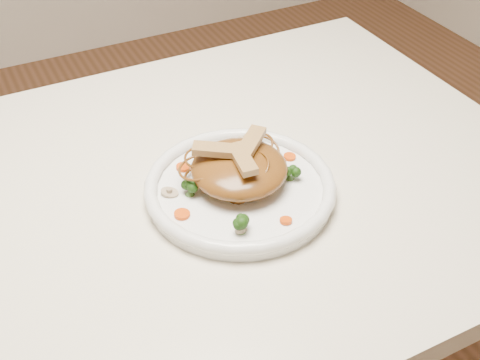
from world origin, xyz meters
name	(u,v)px	position (x,y,z in m)	size (l,w,h in m)	color
table	(173,239)	(0.00, 0.00, 0.65)	(1.20, 0.80, 0.75)	beige
plate	(240,191)	(0.09, -0.06, 0.76)	(0.28, 0.28, 0.02)	white
noodle_mound	(239,168)	(0.10, -0.04, 0.79)	(0.14, 0.14, 0.05)	brown
chicken_a	(251,143)	(0.12, -0.03, 0.82)	(0.07, 0.02, 0.01)	tan
chicken_b	(218,150)	(0.07, -0.03, 0.82)	(0.08, 0.02, 0.01)	tan
chicken_c	(242,159)	(0.09, -0.06, 0.82)	(0.07, 0.02, 0.01)	tan
broccoli_0	(262,150)	(0.16, -0.01, 0.78)	(0.03, 0.03, 0.03)	#1C410D
broccoli_1	(189,187)	(0.02, -0.04, 0.78)	(0.03, 0.03, 0.03)	#1C410D
broccoli_2	(241,224)	(0.05, -0.14, 0.78)	(0.03, 0.03, 0.03)	#1C410D
broccoli_3	(290,171)	(0.17, -0.07, 0.78)	(0.02, 0.02, 0.03)	#1C410D
carrot_0	(241,146)	(0.14, 0.03, 0.77)	(0.02, 0.02, 0.01)	#D84E07
carrot_1	(182,214)	(-0.01, -0.07, 0.77)	(0.02, 0.02, 0.01)	#D84E07
carrot_2	(290,157)	(0.20, -0.03, 0.77)	(0.02, 0.02, 0.01)	#D84E07
carrot_3	(183,167)	(0.04, 0.02, 0.77)	(0.02, 0.02, 0.01)	#D84E07
carrot_4	(286,220)	(0.12, -0.15, 0.77)	(0.02, 0.02, 0.01)	#D84E07
mushroom_0	(241,229)	(0.05, -0.14, 0.77)	(0.02, 0.02, 0.01)	tan
mushroom_1	(266,150)	(0.17, 0.01, 0.77)	(0.02, 0.02, 0.01)	tan
mushroom_2	(170,193)	(-0.01, -0.02, 0.77)	(0.03, 0.03, 0.01)	tan
mushroom_3	(246,139)	(0.16, 0.05, 0.77)	(0.03, 0.03, 0.01)	tan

